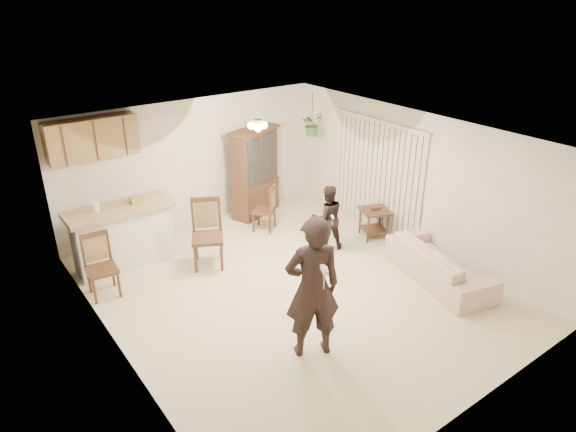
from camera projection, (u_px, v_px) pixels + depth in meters
floor at (292, 289)px, 8.26m from camera, size 6.50×6.50×0.00m
ceiling at (292, 138)px, 7.21m from camera, size 5.50×6.50×0.02m
wall_back at (194, 163)px, 10.11m from camera, size 5.50×0.02×2.50m
wall_front at (478, 324)px, 5.36m from camera, size 5.50×0.02×2.50m
wall_left at (112, 275)px, 6.25m from camera, size 0.02×6.50×2.50m
wall_right at (414, 180)px, 9.22m from camera, size 0.02×6.50×2.50m
breakfast_bar at (123, 238)px, 8.77m from camera, size 1.60×0.55×1.00m
bar_top at (119, 209)px, 8.54m from camera, size 1.75×0.70×0.08m
upper_cabinets at (92, 139)px, 8.60m from camera, size 1.50×0.34×0.70m
vertical_blinds at (376, 175)px, 9.92m from camera, size 0.06×2.30×2.10m
ceiling_fixture at (258, 125)px, 8.24m from camera, size 0.36×0.36×0.20m
hanging_plant at (312, 124)px, 10.48m from camera, size 0.43×0.37×0.48m
plant_cord at (312, 108)px, 10.35m from camera, size 0.01×0.01×0.65m
sofa at (440, 259)px, 8.38m from camera, size 1.17×2.00×0.73m
adult at (312, 294)px, 6.50m from camera, size 0.77×0.66×1.80m
child at (327, 214)px, 9.25m from camera, size 0.80×0.73×1.35m
china_hutch at (255, 173)px, 10.56m from camera, size 1.25×0.82×1.84m
side_table at (374, 223)px, 9.82m from camera, size 0.67×0.67×0.63m
chair_bar at (103, 279)px, 7.99m from camera, size 0.48×0.48×1.01m
chair_hutch_left at (208, 248)px, 8.81m from camera, size 0.71×0.71×1.19m
chair_hutch_right at (264, 218)px, 10.12m from camera, size 0.58×0.58×0.92m
controller_adult at (324, 270)px, 5.83m from camera, size 0.12×0.18×0.05m
controller_child at (332, 217)px, 8.97m from camera, size 0.07×0.11×0.03m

